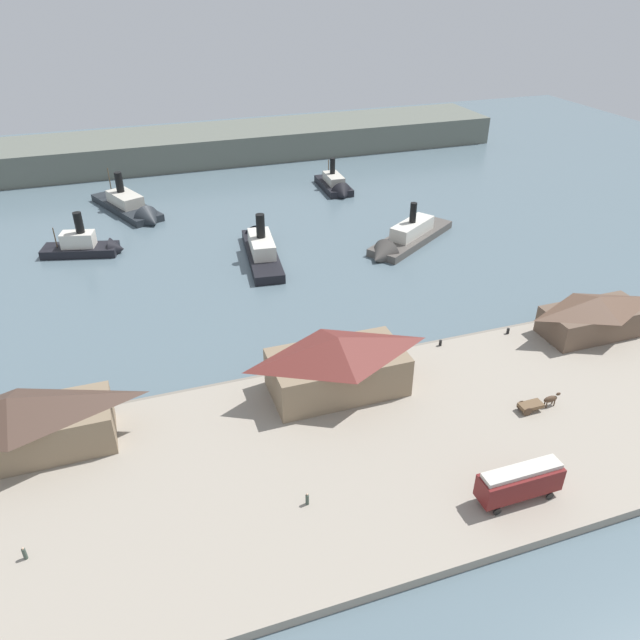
{
  "coord_description": "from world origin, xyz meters",
  "views": [
    {
      "loc": [
        -25.18,
        -71.45,
        51.29
      ],
      "look_at": [
        1.56,
        6.67,
        2.0
      ],
      "focal_mm": 34.03,
      "sensor_mm": 36.0,
      "label": 1
    }
  ],
  "objects": [
    {
      "name": "ground_plane",
      "position": [
        0.0,
        0.0,
        0.0
      ],
      "size": [
        320.0,
        320.0,
        0.0
      ],
      "primitive_type": "plane",
      "color": "slate"
    },
    {
      "name": "quay_promenade",
      "position": [
        0.0,
        -22.0,
        0.6
      ],
      "size": [
        110.0,
        36.0,
        1.2
      ],
      "primitive_type": "cube",
      "color": "#9E9384",
      "rests_on": "ground"
    },
    {
      "name": "seawall_edge",
      "position": [
        0.0,
        -3.6,
        0.5
      ],
      "size": [
        110.0,
        0.8,
        1.0
      ],
      "primitive_type": "cube",
      "color": "gray",
      "rests_on": "ground"
    },
    {
      "name": "ferry_shed_east_terminal",
      "position": [
        -40.98,
        -9.49,
        5.26
      ],
      "size": [
        21.58,
        8.32,
        7.99
      ],
      "color": "#847056",
      "rests_on": "quay_promenade"
    },
    {
      "name": "ferry_shed_customs_shed",
      "position": [
        -1.72,
        -10.06,
        5.4
      ],
      "size": [
        18.15,
        9.65,
        8.28
      ],
      "color": "#847056",
      "rests_on": "quay_promenade"
    },
    {
      "name": "ferry_shed_central_terminal",
      "position": [
        40.57,
        -9.36,
        4.42
      ],
      "size": [
        16.09,
        7.53,
        6.34
      ],
      "color": "brown",
      "rests_on": "quay_promenade"
    },
    {
      "name": "street_tram",
      "position": [
        9.93,
        -34.42,
        3.67
      ],
      "size": [
        9.36,
        2.85,
        4.22
      ],
      "color": "maroon",
      "rests_on": "quay_promenade"
    },
    {
      "name": "horse_cart",
      "position": [
        21.24,
        -22.39,
        2.12
      ],
      "size": [
        5.94,
        1.66,
        1.87
      ],
      "color": "brown",
      "rests_on": "quay_promenade"
    },
    {
      "name": "pedestrian_walking_east",
      "position": [
        -39.69,
        -25.61,
        1.91
      ],
      "size": [
        0.39,
        0.39,
        1.56
      ],
      "color": "#3D4C42",
      "rests_on": "quay_promenade"
    },
    {
      "name": "pedestrian_by_tram",
      "position": [
        -11.72,
        -27.94,
        1.9
      ],
      "size": [
        0.38,
        0.38,
        1.54
      ],
      "color": "#3D4C42",
      "rests_on": "quay_promenade"
    },
    {
      "name": "mooring_post_center_east",
      "position": [
        28.3,
        -5.38,
        1.65
      ],
      "size": [
        0.44,
        0.44,
        0.9
      ],
      "primitive_type": "cylinder",
      "color": "black",
      "rests_on": "quay_promenade"
    },
    {
      "name": "mooring_post_west",
      "position": [
        16.72,
        -5.01,
        1.65
      ],
      "size": [
        0.44,
        0.44,
        0.9
      ],
      "primitive_type": "cylinder",
      "color": "black",
      "rests_on": "quay_promenade"
    },
    {
      "name": "ferry_mid_harbor",
      "position": [
        -33.04,
        49.7,
        1.68
      ],
      "size": [
        16.65,
        8.73,
        10.28
      ],
      "color": "black",
      "rests_on": "ground"
    },
    {
      "name": "ferry_moored_west",
      "position": [
        -0.24,
        38.46,
        1.69
      ],
      "size": [
        8.22,
        25.53,
        10.93
      ],
      "color": "black",
      "rests_on": "ground"
    },
    {
      "name": "ferry_outer_harbor",
      "position": [
        28.48,
        32.37,
        1.38
      ],
      "size": [
        25.3,
        19.81,
        10.76
      ],
      "color": "#514C47",
      "rests_on": "ground"
    },
    {
      "name": "ferry_near_quay",
      "position": [
        27.38,
        69.54,
        1.34
      ],
      "size": [
        6.74,
        16.52,
        9.66
      ],
      "color": "black",
      "rests_on": "ground"
    },
    {
      "name": "ferry_approaching_east",
      "position": [
        -22.96,
        69.47,
        1.42
      ],
      "size": [
        16.0,
        26.56,
        11.08
      ],
      "color": "#23282D",
      "rests_on": "ground"
    },
    {
      "name": "far_headland",
      "position": [
        0.0,
        110.0,
        4.0
      ],
      "size": [
        180.0,
        24.0,
        8.0
      ],
      "primitive_type": "cube",
      "color": "#60665B",
      "rests_on": "ground"
    }
  ]
}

